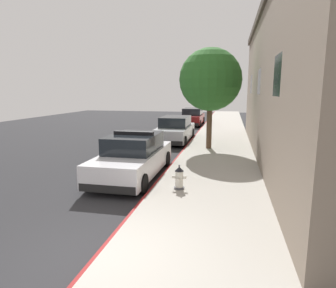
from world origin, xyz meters
TOP-DOWN VIEW (x-y plane):
  - ground_plane at (-4.28, 10.00)m, footprint 33.24×60.00m
  - sidewalk_pavement at (1.72, 10.00)m, footprint 3.45×60.00m
  - curb_painted_edge at (-0.04, 10.00)m, footprint 0.08×60.00m
  - police_cruiser at (-1.15, 5.36)m, footprint 1.94×4.84m
  - parked_car_silver_ahead at (-1.09, 13.20)m, footprint 1.94×4.84m
  - parked_car_dark_far at (-1.20, 22.51)m, footprint 1.94×4.84m
  - fire_hydrant at (0.81, 3.89)m, footprint 0.44×0.40m
  - street_tree at (1.21, 10.67)m, footprint 3.17×3.17m

SIDE VIEW (x-z plane):
  - ground_plane at x=-4.28m, z-range -0.20..0.00m
  - sidewalk_pavement at x=1.72m, z-range 0.00..0.16m
  - curb_painted_edge at x=-0.04m, z-range 0.00..0.16m
  - fire_hydrant at x=0.81m, z-range 0.13..0.89m
  - parked_car_silver_ahead at x=-1.09m, z-range -0.04..1.52m
  - parked_car_dark_far at x=-1.20m, z-range -0.04..1.52m
  - police_cruiser at x=-1.15m, z-range -0.10..1.58m
  - street_tree at x=1.21m, z-range 1.12..6.25m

